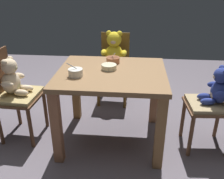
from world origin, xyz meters
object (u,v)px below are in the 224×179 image
(teddy_chair_near_right, at_px, (216,97))
(porridge_bowl_cream_center, at_px, (109,67))
(porridge_bowl_white_near_left, at_px, (76,72))
(teddy_chair_far_center, at_px, (114,57))
(teddy_chair_near_left, at_px, (14,87))
(porridge_bowl_terracotta_far_center, at_px, (113,60))
(dining_table, at_px, (111,86))

(teddy_chair_near_right, height_order, porridge_bowl_cream_center, teddy_chair_near_right)
(teddy_chair_near_right, height_order, porridge_bowl_white_near_left, porridge_bowl_white_near_left)
(teddy_chair_far_center, distance_m, porridge_bowl_cream_center, 0.83)
(teddy_chair_near_left, relative_size, porridge_bowl_white_near_left, 6.80)
(teddy_chair_near_left, xyz_separation_m, porridge_bowl_white_near_left, (0.63, -0.12, 0.22))
(teddy_chair_near_left, distance_m, porridge_bowl_white_near_left, 0.68)
(porridge_bowl_terracotta_far_center, xyz_separation_m, porridge_bowl_cream_center, (-0.02, -0.18, -0.01))
(dining_table, xyz_separation_m, teddy_chair_far_center, (-0.05, 0.86, -0.01))
(teddy_chair_near_left, height_order, porridge_bowl_white_near_left, teddy_chair_near_left)
(porridge_bowl_terracotta_far_center, height_order, porridge_bowl_cream_center, porridge_bowl_terracotta_far_center)
(teddy_chair_far_center, bearing_deg, dining_table, 5.73)
(teddy_chair_near_left, height_order, teddy_chair_near_right, teddy_chair_near_left)
(porridge_bowl_white_near_left, bearing_deg, porridge_bowl_cream_center, 35.36)
(dining_table, distance_m, porridge_bowl_terracotta_far_center, 0.29)
(teddy_chair_far_center, relative_size, teddy_chair_near_left, 1.02)
(teddy_chair_far_center, distance_m, porridge_bowl_white_near_left, 1.04)
(teddy_chair_near_left, relative_size, porridge_bowl_terracotta_far_center, 6.53)
(dining_table, xyz_separation_m, teddy_chair_near_left, (-0.92, -0.01, -0.05))
(teddy_chair_far_center, xyz_separation_m, teddy_chair_near_right, (0.98, -0.89, -0.05))
(dining_table, height_order, teddy_chair_near_left, teddy_chair_near_left)
(porridge_bowl_cream_center, bearing_deg, teddy_chair_far_center, 91.75)
(teddy_chair_near_left, bearing_deg, porridge_bowl_cream_center, 7.24)
(teddy_chair_near_right, relative_size, porridge_bowl_terracotta_far_center, 6.12)
(teddy_chair_far_center, height_order, porridge_bowl_white_near_left, teddy_chair_far_center)
(teddy_chair_near_right, distance_m, porridge_bowl_cream_center, 0.98)
(teddy_chair_near_left, xyz_separation_m, porridge_bowl_cream_center, (0.90, 0.06, 0.21))
(porridge_bowl_terracotta_far_center, distance_m, porridge_bowl_white_near_left, 0.47)
(dining_table, bearing_deg, porridge_bowl_cream_center, 118.71)
(porridge_bowl_cream_center, bearing_deg, dining_table, -61.29)
(porridge_bowl_white_near_left, bearing_deg, teddy_chair_far_center, 76.53)
(teddy_chair_near_left, distance_m, porridge_bowl_terracotta_far_center, 0.97)
(dining_table, distance_m, teddy_chair_near_left, 0.93)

